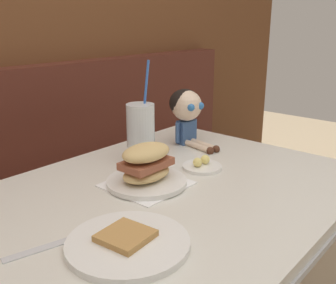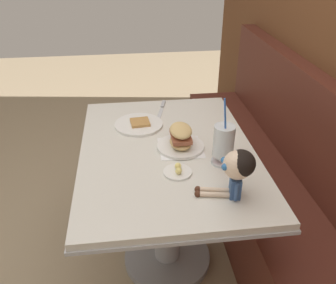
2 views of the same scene
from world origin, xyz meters
name	(u,v)px [view 2 (image 2 of 2)]	position (x,y,z in m)	size (l,w,h in m)	color
ground_plane	(136,262)	(0.00, 0.00, 0.00)	(8.00, 8.00, 0.00)	#998466
booth_bench	(282,206)	(0.00, 0.81, 0.33)	(2.60, 0.48, 1.00)	#512319
diner_table	(167,183)	(0.00, 0.18, 0.54)	(1.11, 0.81, 0.74)	silver
toast_plate	(139,124)	(-0.25, 0.06, 0.75)	(0.25, 0.25, 0.03)	white
milkshake_glass	(224,143)	(0.14, 0.40, 0.84)	(0.10, 0.10, 0.32)	silver
sandwich_plate	(181,139)	(0.00, 0.24, 0.79)	(0.22, 0.22, 0.12)	white
butter_saucer	(178,171)	(0.20, 0.20, 0.75)	(0.12, 0.12, 0.04)	white
butter_knife	(162,107)	(-0.46, 0.21, 0.74)	(0.23, 0.08, 0.01)	silver
seated_doll	(237,167)	(0.37, 0.40, 0.87)	(0.13, 0.23, 0.20)	#385689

